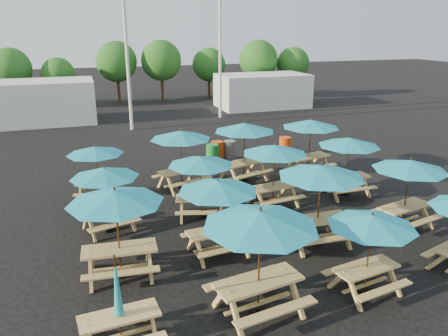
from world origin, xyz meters
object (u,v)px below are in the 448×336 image
object	(u,v)px
picnic_unit_1	(115,201)
picnic_unit_9	(321,175)
picnic_unit_7	(181,138)
picnic_unit_11	(244,130)
picnic_unit_0	(119,308)
picnic_unit_14	(349,145)
picnic_unit_5	(218,190)
waste_bin_0	(212,154)
waste_bin_3	(285,146)
picnic_unit_13	(410,168)
picnic_unit_2	(105,176)
picnic_unit_3	(95,153)
waste_bin_1	(217,151)
waste_bin_2	(229,150)
picnic_unit_10	(275,152)
picnic_unit_8	(372,225)
picnic_unit_4	(260,224)
picnic_unit_6	(201,164)
picnic_unit_15	(311,126)

from	to	relation	value
picnic_unit_1	picnic_unit_9	size ratio (longest dim) A/B	1.00
picnic_unit_7	picnic_unit_11	world-z (taller)	picnic_unit_11
picnic_unit_0	picnic_unit_1	world-z (taller)	picnic_unit_1
picnic_unit_14	picnic_unit_5	bearing A→B (deg)	-155.93
picnic_unit_9	waste_bin_0	world-z (taller)	picnic_unit_9
picnic_unit_0	waste_bin_3	xyz separation A→B (m)	(9.20, 11.42, -0.37)
picnic_unit_13	picnic_unit_2	bearing A→B (deg)	150.40
picnic_unit_2	picnic_unit_3	xyz separation A→B (m)	(-0.16, 2.89, -0.04)
picnic_unit_0	waste_bin_1	world-z (taller)	picnic_unit_0
picnic_unit_0	picnic_unit_3	bearing A→B (deg)	84.90
waste_bin_2	picnic_unit_10	bearing A→B (deg)	-93.54
picnic_unit_10	waste_bin_2	xyz separation A→B (m)	(0.37, 5.93, -1.54)
picnic_unit_8	picnic_unit_10	world-z (taller)	picnic_unit_10
picnic_unit_4	picnic_unit_1	bearing A→B (deg)	128.16
picnic_unit_5	waste_bin_0	bearing A→B (deg)	68.11
picnic_unit_6	picnic_unit_4	bearing A→B (deg)	-76.38
picnic_unit_1	picnic_unit_6	bearing A→B (deg)	48.23
picnic_unit_2	picnic_unit_9	xyz separation A→B (m)	(5.82, -2.87, 0.34)
picnic_unit_3	picnic_unit_4	size ratio (longest dim) A/B	0.83
picnic_unit_14	waste_bin_3	distance (m)	5.86
picnic_unit_3	picnic_unit_9	distance (m)	8.31
picnic_unit_4	picnic_unit_10	size ratio (longest dim) A/B	1.11
waste_bin_0	waste_bin_2	size ratio (longest dim) A/B	1.00
picnic_unit_2	picnic_unit_5	xyz separation A→B (m)	(2.85, -2.52, 0.12)
picnic_unit_13	picnic_unit_15	world-z (taller)	picnic_unit_15
picnic_unit_14	waste_bin_2	distance (m)	6.61
picnic_unit_3	picnic_unit_10	xyz separation A→B (m)	(5.96, -2.67, 0.21)
picnic_unit_2	waste_bin_0	xyz separation A→B (m)	(5.18, 5.74, -1.37)
picnic_unit_1	picnic_unit_8	bearing A→B (deg)	-21.27
picnic_unit_1	picnic_unit_3	distance (m)	5.74
waste_bin_2	waste_bin_1	bearing A→B (deg)	173.16
picnic_unit_10	picnic_unit_11	xyz separation A→B (m)	(-0.04, 2.88, 0.17)
picnic_unit_6	picnic_unit_8	bearing A→B (deg)	-49.20
picnic_unit_5	waste_bin_3	bearing A→B (deg)	47.71
picnic_unit_11	picnic_unit_15	world-z (taller)	picnic_unit_11
picnic_unit_6	picnic_unit_14	distance (m)	5.81
picnic_unit_1	picnic_unit_2	world-z (taller)	picnic_unit_1
picnic_unit_15	waste_bin_0	world-z (taller)	picnic_unit_15
picnic_unit_6	picnic_unit_10	xyz separation A→B (m)	(2.72, 0.15, 0.10)
picnic_unit_6	picnic_unit_11	size ratio (longest dim) A/B	0.86
picnic_unit_5	picnic_unit_4	bearing A→B (deg)	-95.44
picnic_unit_4	picnic_unit_14	world-z (taller)	picnic_unit_4
picnic_unit_5	picnic_unit_15	size ratio (longest dim) A/B	0.85
picnic_unit_6	picnic_unit_8	world-z (taller)	picnic_unit_6
picnic_unit_10	picnic_unit_11	world-z (taller)	picnic_unit_11
picnic_unit_2	picnic_unit_13	world-z (taller)	picnic_unit_13
picnic_unit_9	picnic_unit_2	bearing A→B (deg)	155.33
picnic_unit_14	picnic_unit_4	bearing A→B (deg)	-137.49
picnic_unit_9	picnic_unit_8	bearing A→B (deg)	-91.65
picnic_unit_2	picnic_unit_15	distance (m)	9.30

